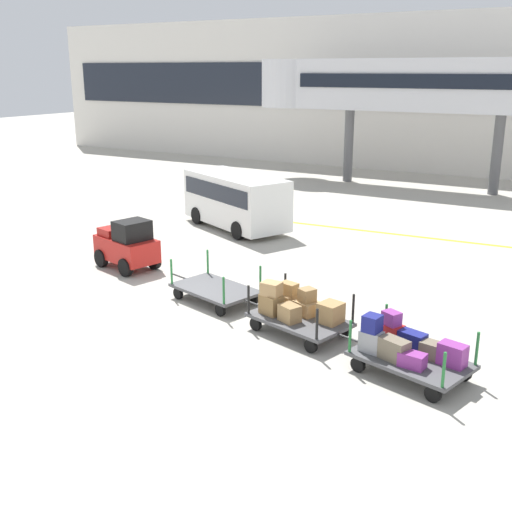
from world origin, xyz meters
TOP-DOWN VIEW (x-y plane):
  - ground_plane at (0.00, 0.00)m, footprint 120.00×120.00m
  - apron_lead_line at (2.71, 9.95)m, footprint 17.90×1.25m
  - terminal_building at (0.00, 25.98)m, footprint 58.41×2.51m
  - jet_bridge at (-1.41, 19.99)m, footprint 16.21×3.00m
  - baggage_tug at (-3.61, 1.67)m, footprint 2.32×1.69m
  - baggage_cart_lead at (0.40, 0.56)m, footprint 3.08×1.96m
  - baggage_cart_middle at (3.21, -0.16)m, footprint 3.08×1.96m
  - baggage_cart_tail at (6.07, -0.97)m, footprint 3.08×1.96m
  - shuttle_van at (-3.38, 7.75)m, footprint 5.15×3.76m
  - safety_cone_near at (-7.48, 11.65)m, footprint 0.36×0.36m

SIDE VIEW (x-z plane):
  - ground_plane at x=0.00m, z-range 0.00..0.00m
  - apron_lead_line at x=2.71m, z-range 0.00..0.01m
  - safety_cone_near at x=-7.48m, z-range 0.00..0.55m
  - baggage_cart_lead at x=0.40m, z-range -0.20..0.90m
  - baggage_cart_tail at x=6.07m, z-range -0.06..1.14m
  - baggage_cart_middle at x=3.21m, z-range -0.04..1.16m
  - baggage_tug at x=-3.61m, z-range -0.04..1.54m
  - shuttle_van at x=-3.38m, z-range 0.19..2.28m
  - terminal_building at x=0.00m, z-range 0.01..9.17m
  - jet_bridge at x=-1.41m, z-range 1.91..8.44m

